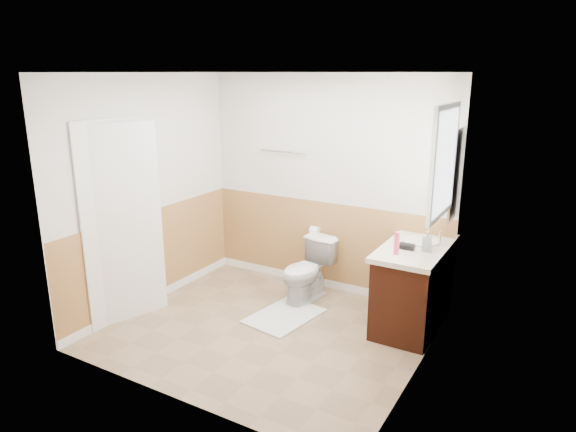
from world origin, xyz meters
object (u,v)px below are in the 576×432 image
Objects in this scene: toilet at (307,271)px; vanity_cabinet at (414,288)px; bath_mat at (284,316)px; lotion_bottle at (397,243)px; soap_dispenser at (427,241)px.

toilet is 1.21m from vanity_cabinet.
toilet reaches higher than bath_mat.
vanity_cabinet reaches higher than toilet.
toilet is at bearing -178.98° from vanity_cabinet.
vanity_cabinet is 0.66m from lotion_bottle.
toilet is 0.64× the size of vanity_cabinet.
toilet is at bearing 164.23° from lotion_bottle.
soap_dispenser reaches higher than toilet.
lotion_bottle is (1.11, -0.31, 0.61)m from toilet.
bath_mat is 4.07× the size of soap_dispenser.
bath_mat is at bearing -80.96° from toilet.
vanity_cabinet is at bearing 73.43° from lotion_bottle.
lotion_bottle is 0.33m from soap_dispenser.
toilet is at bearing 90.00° from bath_mat.
lotion_bottle reaches higher than soap_dispenser.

